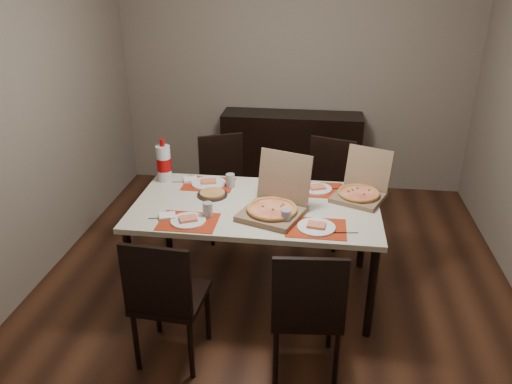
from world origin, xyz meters
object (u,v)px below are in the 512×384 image
at_px(chair_near_right, 307,308).
at_px(dip_bowl, 267,192).
at_px(chair_far_left, 224,181).
at_px(chair_far_right, 326,186).
at_px(dining_table, 256,212).
at_px(chair_near_left, 166,296).
at_px(sideboard, 291,153).
at_px(soda_bottle, 164,163).
at_px(pizza_box_center, 274,206).

distance_m(chair_near_right, dip_bowl, 1.14).
xyz_separation_m(chair_far_left, dip_bowl, (0.48, -0.74, 0.25)).
relative_size(chair_near_right, chair_far_right, 1.00).
xyz_separation_m(dining_table, chair_near_left, (-0.44, -0.86, -0.17)).
bearing_deg(dining_table, chair_far_left, 114.52).
distance_m(chair_far_right, dip_bowl, 0.93).
xyz_separation_m(chair_far_right, dip_bowl, (-0.47, -0.76, 0.25)).
height_order(sideboard, soda_bottle, soda_bottle).
relative_size(dip_bowl, soda_bottle, 0.36).
bearing_deg(soda_bottle, chair_far_right, 24.58).
distance_m(chair_far_left, chair_far_right, 0.95).
bearing_deg(chair_far_left, dining_table, -65.48).
xyz_separation_m(chair_near_left, dip_bowl, (0.50, 1.05, 0.25)).
distance_m(pizza_box_center, soda_bottle, 1.06).
bearing_deg(dip_bowl, chair_far_right, 58.59).
relative_size(chair_far_left, soda_bottle, 2.63).
bearing_deg(chair_far_right, pizza_box_center, -109.28).
bearing_deg(chair_near_left, chair_far_left, 89.34).
bearing_deg(chair_far_right, chair_near_right, -93.40).
height_order(chair_near_right, chair_far_left, same).
xyz_separation_m(chair_near_right, chair_far_left, (-0.84, 1.79, 0.00)).
bearing_deg(chair_near_right, chair_far_left, 115.19).
relative_size(chair_near_left, chair_near_right, 1.00).
relative_size(sideboard, dip_bowl, 11.85).
relative_size(dining_table, chair_near_left, 1.94).
bearing_deg(dip_bowl, chair_far_left, 123.09).
height_order(sideboard, chair_near_left, chair_near_left).
bearing_deg(dining_table, sideboard, 85.96).
xyz_separation_m(pizza_box_center, dip_bowl, (-0.09, 0.32, -0.05)).
bearing_deg(chair_far_left, soda_bottle, -122.52).
bearing_deg(sideboard, chair_near_right, -84.22).
bearing_deg(dip_bowl, soda_bottle, 169.55).
bearing_deg(chair_far_right, soda_bottle, -155.42).
relative_size(chair_near_left, pizza_box_center, 1.68).
bearing_deg(chair_near_right, dining_table, 115.90).
xyz_separation_m(chair_far_right, soda_bottle, (-1.32, -0.60, 0.39)).
xyz_separation_m(chair_near_right, pizza_box_center, (-0.27, 0.73, 0.30)).
relative_size(chair_near_left, chair_far_left, 1.00).
height_order(dip_bowl, soda_bottle, soda_bottle).
height_order(pizza_box_center, dip_bowl, pizza_box_center).
relative_size(sideboard, chair_near_right, 1.61).
height_order(sideboard, pizza_box_center, pizza_box_center).
bearing_deg(chair_far_left, dip_bowl, -56.91).
bearing_deg(soda_bottle, chair_near_left, -73.73).
xyz_separation_m(chair_near_left, chair_near_right, (0.86, -0.00, 0.00)).
height_order(chair_far_right, dip_bowl, chair_far_right).
height_order(dining_table, soda_bottle, soda_bottle).
height_order(dining_table, pizza_box_center, pizza_box_center).
height_order(dining_table, chair_near_right, chair_near_right).
height_order(chair_far_left, soda_bottle, soda_bottle).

